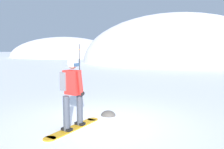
# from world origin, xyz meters

# --- Properties ---
(ground_plane) EXTENTS (300.00, 300.00, 0.00)m
(ground_plane) POSITION_xyz_m (0.00, 0.00, 0.00)
(ground_plane) COLOR white
(ridge_peak_main) EXTENTS (28.22, 25.39, 14.47)m
(ridge_peak_main) POSITION_xyz_m (4.08, 30.29, 0.00)
(ridge_peak_main) COLOR white
(ridge_peak_main) RESTS_ON ground
(ridge_peak_far) EXTENTS (26.71, 24.04, 10.06)m
(ridge_peak_far) POSITION_xyz_m (-21.47, 48.29, 0.00)
(ridge_peak_far) COLOR white
(ridge_peak_far) RESTS_ON ground
(snowboarder_main) EXTENTS (0.82, 1.74, 1.71)m
(snowboarder_main) POSITION_xyz_m (-0.62, -0.43, 0.92)
(snowboarder_main) COLOR orange
(snowboarder_main) RESTS_ON ground
(piste_marker_near) EXTENTS (0.20, 0.20, 2.16)m
(piste_marker_near) POSITION_xyz_m (-1.56, 2.77, 1.23)
(piste_marker_near) COLOR black
(piste_marker_near) RESTS_ON ground
(rock_dark) EXTENTS (0.42, 0.36, 0.30)m
(rock_dark) POSITION_xyz_m (0.01, 0.76, 0.00)
(rock_dark) COLOR #4C4742
(rock_dark) RESTS_ON ground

